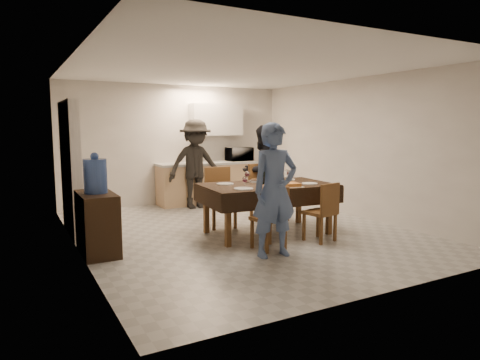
# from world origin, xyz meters

# --- Properties ---
(floor) EXTENTS (5.00, 6.00, 0.02)m
(floor) POSITION_xyz_m (0.00, 0.00, 0.00)
(floor) COLOR #ADADA8
(floor) RESTS_ON ground
(ceiling) EXTENTS (5.00, 6.00, 0.02)m
(ceiling) POSITION_xyz_m (0.00, 0.00, 2.60)
(ceiling) COLOR white
(ceiling) RESTS_ON wall_back
(wall_back) EXTENTS (5.00, 0.02, 2.60)m
(wall_back) POSITION_xyz_m (0.00, 3.00, 1.30)
(wall_back) COLOR silver
(wall_back) RESTS_ON floor
(wall_front) EXTENTS (5.00, 0.02, 2.60)m
(wall_front) POSITION_xyz_m (0.00, -3.00, 1.30)
(wall_front) COLOR silver
(wall_front) RESTS_ON floor
(wall_left) EXTENTS (0.02, 6.00, 2.60)m
(wall_left) POSITION_xyz_m (-2.50, 0.00, 1.30)
(wall_left) COLOR silver
(wall_left) RESTS_ON floor
(wall_right) EXTENTS (0.02, 6.00, 2.60)m
(wall_right) POSITION_xyz_m (2.50, 0.00, 1.30)
(wall_right) COLOR silver
(wall_right) RESTS_ON floor
(stub_partition) EXTENTS (0.15, 1.40, 2.10)m
(stub_partition) POSITION_xyz_m (-2.42, 1.20, 1.05)
(stub_partition) COLOR white
(stub_partition) RESTS_ON floor
(kitchen_base_cabinet) EXTENTS (2.20, 0.60, 0.86)m
(kitchen_base_cabinet) POSITION_xyz_m (0.60, 2.68, 0.43)
(kitchen_base_cabinet) COLOR tan
(kitchen_base_cabinet) RESTS_ON floor
(kitchen_worktop) EXTENTS (2.24, 0.64, 0.05)m
(kitchen_worktop) POSITION_xyz_m (0.60, 2.68, 0.89)
(kitchen_worktop) COLOR #AEAFA9
(kitchen_worktop) RESTS_ON kitchen_base_cabinet
(upper_cabinet) EXTENTS (1.20, 0.34, 0.70)m
(upper_cabinet) POSITION_xyz_m (0.90, 2.82, 1.85)
(upper_cabinet) COLOR silver
(upper_cabinet) RESTS_ON wall_back
(dining_table) EXTENTS (2.11, 1.33, 0.80)m
(dining_table) POSITION_xyz_m (0.30, -0.32, 0.76)
(dining_table) COLOR black
(dining_table) RESTS_ON floor
(chair_near_left) EXTENTS (0.45, 0.45, 0.48)m
(chair_near_left) POSITION_xyz_m (-0.15, -1.15, 0.54)
(chair_near_left) COLOR brown
(chair_near_left) RESTS_ON floor
(chair_near_right) EXTENTS (0.47, 0.48, 0.48)m
(chair_near_right) POSITION_xyz_m (0.75, -1.15, 0.54)
(chair_near_right) COLOR brown
(chair_near_right) RESTS_ON floor
(chair_far_left) EXTENTS (0.52, 0.52, 0.55)m
(chair_far_left) POSITION_xyz_m (-0.15, 0.33, 0.62)
(chair_far_left) COLOR brown
(chair_far_left) RESTS_ON floor
(chair_far_right) EXTENTS (0.53, 0.54, 0.56)m
(chair_far_right) POSITION_xyz_m (0.75, 0.33, 0.63)
(chair_far_right) COLOR brown
(chair_far_right) RESTS_ON floor
(console) EXTENTS (0.45, 0.89, 0.82)m
(console) POSITION_xyz_m (-2.28, -0.15, 0.41)
(console) COLOR black
(console) RESTS_ON floor
(water_jug) EXTENTS (0.30, 0.30, 0.45)m
(water_jug) POSITION_xyz_m (-2.28, -0.15, 1.05)
(water_jug) COLOR #3B5BA8
(water_jug) RESTS_ON console
(wine_bottle) EXTENTS (0.07, 0.07, 0.29)m
(wine_bottle) POSITION_xyz_m (0.25, -0.27, 0.94)
(wine_bottle) COLOR black
(wine_bottle) RESTS_ON dining_table
(water_pitcher) EXTENTS (0.14, 0.14, 0.21)m
(water_pitcher) POSITION_xyz_m (0.65, -0.37, 0.90)
(water_pitcher) COLOR white
(water_pitcher) RESTS_ON dining_table
(savoury_tart) EXTENTS (0.48, 0.39, 0.06)m
(savoury_tart) POSITION_xyz_m (0.40, -0.70, 0.82)
(savoury_tart) COLOR #BC7C37
(savoury_tart) RESTS_ON dining_table
(salad_bowl) EXTENTS (0.19, 0.19, 0.07)m
(salad_bowl) POSITION_xyz_m (0.60, -0.14, 0.83)
(salad_bowl) COLOR silver
(salad_bowl) RESTS_ON dining_table
(mushroom_dish) EXTENTS (0.19, 0.19, 0.03)m
(mushroom_dish) POSITION_xyz_m (0.25, -0.04, 0.81)
(mushroom_dish) COLOR silver
(mushroom_dish) RESTS_ON dining_table
(wine_glass_a) EXTENTS (0.08, 0.08, 0.18)m
(wine_glass_a) POSITION_xyz_m (-0.25, -0.57, 0.89)
(wine_glass_a) COLOR white
(wine_glass_a) RESTS_ON dining_table
(wine_glass_b) EXTENTS (0.08, 0.08, 0.19)m
(wine_glass_b) POSITION_xyz_m (0.85, -0.07, 0.89)
(wine_glass_b) COLOR white
(wine_glass_b) RESTS_ON dining_table
(wine_glass_c) EXTENTS (0.09, 0.09, 0.20)m
(wine_glass_c) POSITION_xyz_m (0.10, -0.02, 0.89)
(wine_glass_c) COLOR white
(wine_glass_c) RESTS_ON dining_table
(plate_near_left) EXTENTS (0.28, 0.28, 0.02)m
(plate_near_left) POSITION_xyz_m (-0.30, -0.62, 0.80)
(plate_near_left) COLOR silver
(plate_near_left) RESTS_ON dining_table
(plate_near_right) EXTENTS (0.25, 0.25, 0.01)m
(plate_near_right) POSITION_xyz_m (0.90, -0.62, 0.80)
(plate_near_right) COLOR silver
(plate_near_right) RESTS_ON dining_table
(plate_far_left) EXTENTS (0.27, 0.27, 0.02)m
(plate_far_left) POSITION_xyz_m (-0.30, -0.02, 0.80)
(plate_far_left) COLOR silver
(plate_far_left) RESTS_ON dining_table
(plate_far_right) EXTENTS (0.24, 0.24, 0.01)m
(plate_far_right) POSITION_xyz_m (0.90, -0.02, 0.80)
(plate_far_right) COLOR silver
(plate_far_right) RESTS_ON dining_table
(microwave) EXTENTS (0.56, 0.38, 0.31)m
(microwave) POSITION_xyz_m (1.42, 2.68, 1.07)
(microwave) COLOR silver
(microwave) RESTS_ON kitchen_worktop
(person_near) EXTENTS (0.67, 0.46, 1.75)m
(person_near) POSITION_xyz_m (-0.25, -1.37, 0.88)
(person_near) COLOR #516A9B
(person_near) RESTS_ON floor
(person_far) EXTENTS (0.90, 0.74, 1.72)m
(person_far) POSITION_xyz_m (0.85, 0.73, 0.86)
(person_far) COLOR black
(person_far) RESTS_ON floor
(person_kitchen) EXTENTS (1.19, 0.68, 1.84)m
(person_kitchen) POSITION_xyz_m (0.14, 2.23, 0.92)
(person_kitchen) COLOR black
(person_kitchen) RESTS_ON floor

